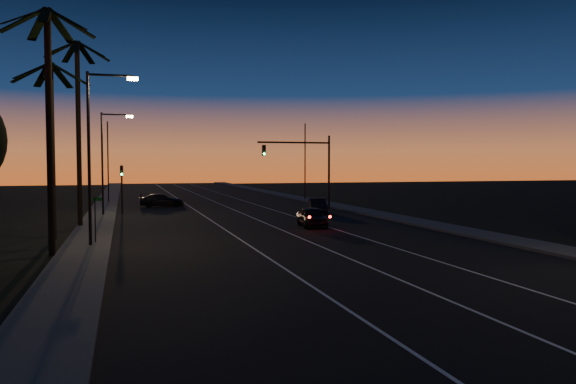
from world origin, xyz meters
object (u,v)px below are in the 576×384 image
object	(u,v)px
lead_car	(312,217)
right_car	(318,206)
signal_mast	(305,159)
cross_car	(162,200)

from	to	relation	value
lead_car	right_car	distance (m)	10.49
signal_mast	lead_car	world-z (taller)	signal_mast
right_car	cross_car	world-z (taller)	right_car
lead_car	right_car	bearing A→B (deg)	68.58
signal_mast	lead_car	bearing A→B (deg)	-106.34
right_car	cross_car	distance (m)	16.88
signal_mast	right_car	xyz separation A→B (m)	(-0.30, -4.30, -4.12)
lead_car	right_car	size ratio (longest dim) A/B	1.10
signal_mast	right_car	bearing A→B (deg)	-93.92
signal_mast	right_car	world-z (taller)	signal_mast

